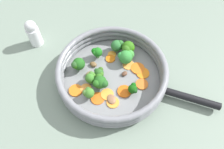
# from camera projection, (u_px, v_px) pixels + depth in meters

# --- Properties ---
(ground_plane) EXTENTS (4.00, 4.00, 0.00)m
(ground_plane) POSITION_uv_depth(u_px,v_px,m) (112.00, 79.00, 0.71)
(ground_plane) COLOR gray
(skillet) EXTENTS (0.33, 0.33, 0.01)m
(skillet) POSITION_uv_depth(u_px,v_px,m) (112.00, 78.00, 0.71)
(skillet) COLOR gray
(skillet) RESTS_ON ground_plane
(skillet_rim_wall) EXTENTS (0.34, 0.34, 0.06)m
(skillet_rim_wall) POSITION_uv_depth(u_px,v_px,m) (112.00, 72.00, 0.68)
(skillet_rim_wall) COLOR gray
(skillet_rim_wall) RESTS_ON skillet
(skillet_handle) EXTENTS (0.17, 0.05, 0.02)m
(skillet_handle) POSITION_uv_depth(u_px,v_px,m) (191.00, 98.00, 0.65)
(skillet_handle) COLOR black
(skillet_handle) RESTS_ON skillet
(skillet_rivet_left) EXTENTS (0.01, 0.01, 0.01)m
(skillet_rivet_left) POSITION_uv_depth(u_px,v_px,m) (154.00, 102.00, 0.65)
(skillet_rivet_left) COLOR gray
(skillet_rivet_left) RESTS_ON skillet
(skillet_rivet_right) EXTENTS (0.01, 0.01, 0.01)m
(skillet_rivet_right) POSITION_uv_depth(u_px,v_px,m) (161.00, 78.00, 0.70)
(skillet_rivet_right) COLOR gray
(skillet_rivet_right) RESTS_ON skillet
(carrot_slice_0) EXTENTS (0.06, 0.06, 0.00)m
(carrot_slice_0) POSITION_uv_depth(u_px,v_px,m) (138.00, 68.00, 0.72)
(carrot_slice_0) COLOR orange
(carrot_slice_0) RESTS_ON skillet
(carrot_slice_1) EXTENTS (0.05, 0.05, 0.01)m
(carrot_slice_1) POSITION_uv_depth(u_px,v_px,m) (86.00, 89.00, 0.68)
(carrot_slice_1) COLOR orange
(carrot_slice_1) RESTS_ON skillet
(carrot_slice_2) EXTENTS (0.06, 0.06, 0.00)m
(carrot_slice_2) POSITION_uv_depth(u_px,v_px,m) (142.00, 84.00, 0.69)
(carrot_slice_2) COLOR orange
(carrot_slice_2) RESTS_ON skillet
(carrot_slice_3) EXTENTS (0.05, 0.05, 0.00)m
(carrot_slice_3) POSITION_uv_depth(u_px,v_px,m) (107.00, 94.00, 0.67)
(carrot_slice_3) COLOR #F69D38
(carrot_slice_3) RESTS_ON skillet
(carrot_slice_4) EXTENTS (0.05, 0.05, 0.00)m
(carrot_slice_4) POSITION_uv_depth(u_px,v_px,m) (143.00, 73.00, 0.71)
(carrot_slice_4) COLOR orange
(carrot_slice_4) RESTS_ON skillet
(carrot_slice_5) EXTENTS (0.06, 0.06, 0.00)m
(carrot_slice_5) POSITION_uv_depth(u_px,v_px,m) (76.00, 90.00, 0.67)
(carrot_slice_5) COLOR orange
(carrot_slice_5) RESTS_ON skillet
(carrot_slice_6) EXTENTS (0.03, 0.03, 0.00)m
(carrot_slice_6) POSITION_uv_depth(u_px,v_px,m) (112.00, 55.00, 0.75)
(carrot_slice_6) COLOR orange
(carrot_slice_6) RESTS_ON skillet
(carrot_slice_7) EXTENTS (0.04, 0.04, 0.00)m
(carrot_slice_7) POSITION_uv_depth(u_px,v_px,m) (110.00, 59.00, 0.74)
(carrot_slice_7) COLOR orange
(carrot_slice_7) RESTS_ON skillet
(carrot_slice_8) EXTENTS (0.04, 0.04, 0.00)m
(carrot_slice_8) POSITION_uv_depth(u_px,v_px,m) (128.00, 57.00, 0.74)
(carrot_slice_8) COLOR orange
(carrot_slice_8) RESTS_ON skillet
(carrot_slice_9) EXTENTS (0.04, 0.04, 0.00)m
(carrot_slice_9) POSITION_uv_depth(u_px,v_px,m) (99.00, 99.00, 0.66)
(carrot_slice_9) COLOR orange
(carrot_slice_9) RESTS_ON skillet
(carrot_slice_10) EXTENTS (0.05, 0.05, 0.00)m
(carrot_slice_10) POSITION_uv_depth(u_px,v_px,m) (128.00, 65.00, 0.73)
(carrot_slice_10) COLOR #F09740
(carrot_slice_10) RESTS_ON skillet
(carrot_slice_11) EXTENTS (0.06, 0.06, 0.01)m
(carrot_slice_11) POSITION_uv_depth(u_px,v_px,m) (124.00, 91.00, 0.67)
(carrot_slice_11) COLOR orange
(carrot_slice_11) RESTS_ON skillet
(carrot_slice_12) EXTENTS (0.05, 0.05, 0.00)m
(carrot_slice_12) POSITION_uv_depth(u_px,v_px,m) (113.00, 102.00, 0.65)
(carrot_slice_12) COLOR orange
(carrot_slice_12) RESTS_ON skillet
(broccoli_floret_0) EXTENTS (0.03, 0.03, 0.04)m
(broccoli_floret_0) POSITION_uv_depth(u_px,v_px,m) (88.00, 93.00, 0.65)
(broccoli_floret_0) COLOR #618E45
(broccoli_floret_0) RESTS_ON skillet
(broccoli_floret_1) EXTENTS (0.05, 0.05, 0.05)m
(broccoli_floret_1) POSITION_uv_depth(u_px,v_px,m) (126.00, 56.00, 0.71)
(broccoli_floret_1) COLOR #65894D
(broccoli_floret_1) RESTS_ON skillet
(broccoli_floret_2) EXTENTS (0.04, 0.04, 0.04)m
(broccoli_floret_2) POSITION_uv_depth(u_px,v_px,m) (117.00, 45.00, 0.74)
(broccoli_floret_2) COLOR #8BB665
(broccoli_floret_2) RESTS_ON skillet
(broccoli_floret_3) EXTENTS (0.04, 0.04, 0.05)m
(broccoli_floret_3) POSITION_uv_depth(u_px,v_px,m) (78.00, 64.00, 0.69)
(broccoli_floret_3) COLOR #86B268
(broccoli_floret_3) RESTS_ON skillet
(broccoli_floret_4) EXTENTS (0.04, 0.03, 0.04)m
(broccoli_floret_4) POSITION_uv_depth(u_px,v_px,m) (99.00, 73.00, 0.68)
(broccoli_floret_4) COLOR #669649
(broccoli_floret_4) RESTS_ON skillet
(broccoli_floret_5) EXTENTS (0.05, 0.05, 0.05)m
(broccoli_floret_5) POSITION_uv_depth(u_px,v_px,m) (128.00, 48.00, 0.73)
(broccoli_floret_5) COLOR #699356
(broccoli_floret_5) RESTS_ON skillet
(broccoli_floret_6) EXTENTS (0.03, 0.04, 0.04)m
(broccoli_floret_6) POSITION_uv_depth(u_px,v_px,m) (91.00, 77.00, 0.67)
(broccoli_floret_6) COLOR #7C9A60
(broccoli_floret_6) RESTS_ON skillet
(broccoli_floret_7) EXTENTS (0.04, 0.03, 0.04)m
(broccoli_floret_7) POSITION_uv_depth(u_px,v_px,m) (97.00, 52.00, 0.72)
(broccoli_floret_7) COLOR #62944F
(broccoli_floret_7) RESTS_ON skillet
(broccoli_floret_8) EXTENTS (0.03, 0.03, 0.04)m
(broccoli_floret_8) POSITION_uv_depth(u_px,v_px,m) (133.00, 89.00, 0.66)
(broccoli_floret_8) COLOR #7AA050
(broccoli_floret_8) RESTS_ON skillet
(broccoli_floret_9) EXTENTS (0.05, 0.05, 0.05)m
(broccoli_floret_9) POSITION_uv_depth(u_px,v_px,m) (100.00, 82.00, 0.66)
(broccoli_floret_9) COLOR #8DAC69
(broccoli_floret_9) RESTS_ON skillet
(mushroom_piece_0) EXTENTS (0.02, 0.02, 0.01)m
(mushroom_piece_0) POSITION_uv_depth(u_px,v_px,m) (125.00, 74.00, 0.70)
(mushroom_piece_0) COLOR brown
(mushroom_piece_0) RESTS_ON skillet
(mushroom_piece_1) EXTENTS (0.03, 0.02, 0.01)m
(mushroom_piece_1) POSITION_uv_depth(u_px,v_px,m) (93.00, 64.00, 0.72)
(mushroom_piece_1) COLOR brown
(mushroom_piece_1) RESTS_ON skillet
(mushroom_piece_2) EXTENTS (0.04, 0.04, 0.01)m
(mushroom_piece_2) POSITION_uv_depth(u_px,v_px,m) (111.00, 99.00, 0.66)
(mushroom_piece_2) COLOR #8D6042
(mushroom_piece_2) RESTS_ON skillet
(mushroom_piece_3) EXTENTS (0.03, 0.03, 0.01)m
(mushroom_piece_3) POSITION_uv_depth(u_px,v_px,m) (89.00, 75.00, 0.70)
(mushroom_piece_3) COLOR olive
(mushroom_piece_3) RESTS_ON skillet
(salt_shaker) EXTENTS (0.04, 0.04, 0.10)m
(salt_shaker) POSITION_uv_depth(u_px,v_px,m) (34.00, 33.00, 0.75)
(salt_shaker) COLOR white
(salt_shaker) RESTS_ON ground_plane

